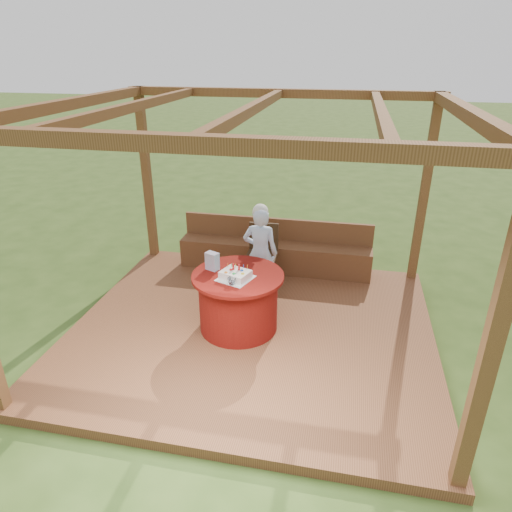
{
  "coord_description": "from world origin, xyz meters",
  "views": [
    {
      "loc": [
        1.05,
        -4.8,
        3.36
      ],
      "look_at": [
        0.0,
        0.25,
        1.0
      ],
      "focal_mm": 32.0,
      "sensor_mm": 36.0,
      "label": 1
    }
  ],
  "objects_px": {
    "bench": "(275,254)",
    "drinking_glass": "(232,281)",
    "gift_bag": "(212,261)",
    "chair": "(263,250)",
    "birthday_cake": "(235,275)",
    "table": "(238,301)",
    "elderly_woman": "(260,251)"
  },
  "relations": [
    {
      "from": "bench",
      "to": "drinking_glass",
      "type": "distance_m",
      "value": 2.1
    },
    {
      "from": "bench",
      "to": "birthday_cake",
      "type": "relative_size",
      "value": 6.42
    },
    {
      "from": "table",
      "to": "bench",
      "type": "bearing_deg",
      "value": 84.67
    },
    {
      "from": "drinking_glass",
      "to": "table",
      "type": "bearing_deg",
      "value": 88.75
    },
    {
      "from": "table",
      "to": "birthday_cake",
      "type": "relative_size",
      "value": 2.4
    },
    {
      "from": "elderly_woman",
      "to": "drinking_glass",
      "type": "distance_m",
      "value": 1.15
    },
    {
      "from": "table",
      "to": "chair",
      "type": "distance_m",
      "value": 1.34
    },
    {
      "from": "birthday_cake",
      "to": "gift_bag",
      "type": "distance_m",
      "value": 0.39
    },
    {
      "from": "bench",
      "to": "elderly_woman",
      "type": "bearing_deg",
      "value": -93.89
    },
    {
      "from": "bench",
      "to": "birthday_cake",
      "type": "distance_m",
      "value": 1.95
    },
    {
      "from": "elderly_woman",
      "to": "gift_bag",
      "type": "relative_size",
      "value": 6.15
    },
    {
      "from": "bench",
      "to": "elderly_woman",
      "type": "height_order",
      "value": "elderly_woman"
    },
    {
      "from": "birthday_cake",
      "to": "drinking_glass",
      "type": "height_order",
      "value": "birthday_cake"
    },
    {
      "from": "birthday_cake",
      "to": "drinking_glass",
      "type": "relative_size",
      "value": 4.86
    },
    {
      "from": "chair",
      "to": "drinking_glass",
      "type": "xyz_separation_m",
      "value": [
        -0.05,
        -1.6,
        0.3
      ]
    },
    {
      "from": "birthday_cake",
      "to": "drinking_glass",
      "type": "distance_m",
      "value": 0.16
    },
    {
      "from": "elderly_woman",
      "to": "drinking_glass",
      "type": "xyz_separation_m",
      "value": [
        -0.11,
        -1.14,
        0.11
      ]
    },
    {
      "from": "drinking_glass",
      "to": "birthday_cake",
      "type": "bearing_deg",
      "value": 88.26
    },
    {
      "from": "gift_bag",
      "to": "chair",
      "type": "bearing_deg",
      "value": 95.73
    },
    {
      "from": "bench",
      "to": "gift_bag",
      "type": "distance_m",
      "value": 1.85
    },
    {
      "from": "birthday_cake",
      "to": "gift_bag",
      "type": "height_order",
      "value": "gift_bag"
    },
    {
      "from": "drinking_glass",
      "to": "bench",
      "type": "bearing_deg",
      "value": 85.21
    },
    {
      "from": "drinking_glass",
      "to": "elderly_woman",
      "type": "bearing_deg",
      "value": 84.5
    },
    {
      "from": "bench",
      "to": "chair",
      "type": "distance_m",
      "value": 0.5
    },
    {
      "from": "bench",
      "to": "gift_bag",
      "type": "bearing_deg",
      "value": -106.66
    },
    {
      "from": "elderly_woman",
      "to": "drinking_glass",
      "type": "height_order",
      "value": "elderly_woman"
    },
    {
      "from": "birthday_cake",
      "to": "bench",
      "type": "bearing_deg",
      "value": 84.95
    },
    {
      "from": "chair",
      "to": "birthday_cake",
      "type": "distance_m",
      "value": 1.47
    },
    {
      "from": "bench",
      "to": "chair",
      "type": "relative_size",
      "value": 3.39
    },
    {
      "from": "bench",
      "to": "table",
      "type": "xyz_separation_m",
      "value": [
        -0.16,
        -1.76,
        0.12
      ]
    },
    {
      "from": "bench",
      "to": "drinking_glass",
      "type": "relative_size",
      "value": 31.19
    },
    {
      "from": "table",
      "to": "chair",
      "type": "height_order",
      "value": "chair"
    }
  ]
}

